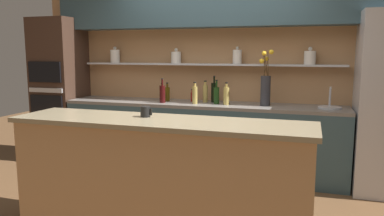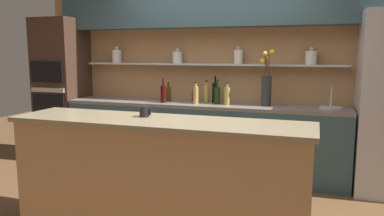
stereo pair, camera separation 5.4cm
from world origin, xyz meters
name	(u,v)px [view 1 (the left image)]	position (x,y,z in m)	size (l,w,h in m)	color
ground_plane	(182,211)	(0.00, 0.00, 0.00)	(12.00, 12.00, 0.00)	brown
back_wall_unit	(219,54)	(0.00, 1.53, 1.55)	(5.20, 0.44, 2.60)	tan
back_counter_unit	(201,138)	(-0.16, 1.24, 0.46)	(3.62, 0.62, 0.92)	#334C56
island_counter	(160,179)	(0.00, -0.54, 0.51)	(2.53, 0.61, 1.02)	tan
oven_tower	(60,90)	(-2.29, 1.24, 1.02)	(0.61, 0.64, 2.04)	#3D281E
flower_vase	(265,86)	(0.65, 1.24, 1.16)	(0.17, 0.15, 0.68)	#2D2D33
sink_fixture	(330,106)	(1.40, 1.25, 0.95)	(0.27, 0.27, 0.25)	#B7B7BC
bottle_spirit_0	(195,95)	(-0.22, 1.15, 1.04)	(0.07, 0.07, 0.28)	tan
bottle_wine_1	(216,95)	(0.05, 1.22, 1.03)	(0.07, 0.07, 0.31)	#193814
bottle_spirit_2	(205,93)	(-0.13, 1.32, 1.04)	(0.06, 0.06, 0.28)	tan
bottle_wine_3	(162,94)	(-0.64, 1.11, 1.04)	(0.07, 0.07, 0.32)	#380C0C
bottle_oil_4	(167,94)	(-0.65, 1.29, 1.02)	(0.07, 0.07, 0.25)	#47380A
bottle_sauce_5	(192,96)	(-0.31, 1.35, 0.99)	(0.05, 0.05, 0.17)	maroon
bottle_spirit_6	(226,95)	(0.18, 1.18, 1.04)	(0.07, 0.07, 0.28)	tan
bottle_wine_7	(214,92)	(-0.02, 1.37, 1.05)	(0.08, 0.08, 0.34)	black
bottle_oil_8	(162,93)	(-0.74, 1.33, 1.02)	(0.05, 0.05, 0.24)	olive
coffee_mug	(145,112)	(-0.16, -0.46, 1.07)	(0.10, 0.08, 0.09)	black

